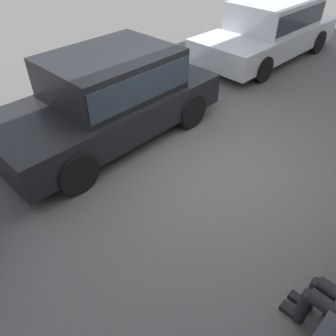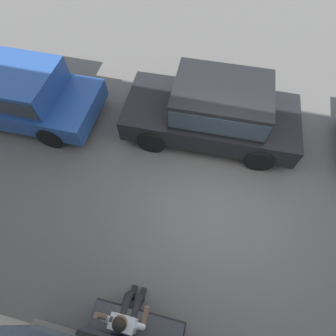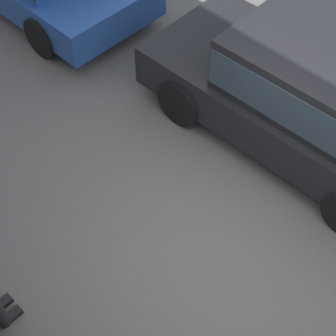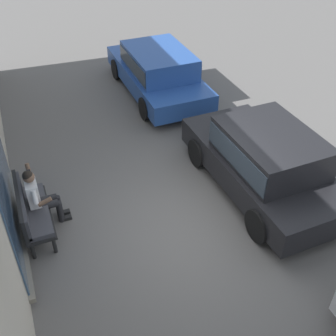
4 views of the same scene
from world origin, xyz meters
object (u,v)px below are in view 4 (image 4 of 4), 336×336
(parked_car_mid, at_px, (265,159))
(parked_car_far, at_px, (158,70))
(person_on_phone, at_px, (39,196))
(bench, at_px, (30,210))

(parked_car_mid, bearing_deg, parked_car_far, 5.62)
(parked_car_mid, height_order, parked_car_far, parked_car_mid)
(person_on_phone, relative_size, parked_car_mid, 0.31)
(parked_car_mid, xyz_separation_m, parked_car_far, (5.10, 0.50, -0.06))
(bench, bearing_deg, parked_car_mid, -96.52)
(parked_car_mid, bearing_deg, bench, 83.48)
(person_on_phone, relative_size, parked_car_far, 0.30)
(bench, distance_m, parked_car_far, 6.27)
(parked_car_far, bearing_deg, bench, 136.58)
(person_on_phone, bearing_deg, parked_car_far, -43.00)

